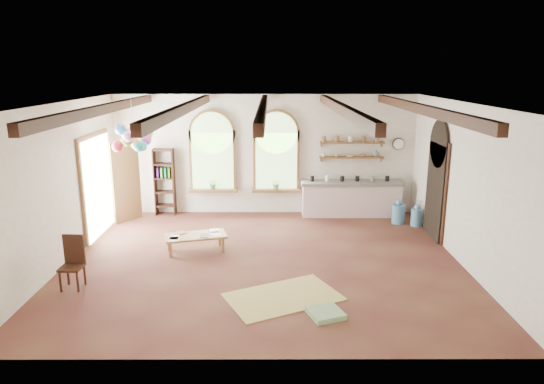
{
  "coord_description": "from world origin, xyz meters",
  "views": [
    {
      "loc": [
        0.15,
        -9.32,
        3.83
      ],
      "look_at": [
        0.18,
        0.6,
        1.31
      ],
      "focal_mm": 32.0,
      "sensor_mm": 36.0,
      "label": 1
    }
  ],
  "objects_px": {
    "kitchen_counter": "(351,198)",
    "side_chair": "(73,273)",
    "balloon_cluster": "(133,138)",
    "coffee_table": "(196,237)"
  },
  "relations": [
    {
      "from": "balloon_cluster",
      "to": "side_chair",
      "type": "bearing_deg",
      "value": -100.02
    },
    {
      "from": "kitchen_counter",
      "to": "balloon_cluster",
      "type": "xyz_separation_m",
      "value": [
        -5.22,
        -1.74,
        1.86
      ]
    },
    {
      "from": "kitchen_counter",
      "to": "balloon_cluster",
      "type": "bearing_deg",
      "value": -161.61
    },
    {
      "from": "coffee_table",
      "to": "side_chair",
      "type": "height_order",
      "value": "side_chair"
    },
    {
      "from": "coffee_table",
      "to": "side_chair",
      "type": "distance_m",
      "value": 2.66
    },
    {
      "from": "kitchen_counter",
      "to": "side_chair",
      "type": "xyz_separation_m",
      "value": [
        -5.7,
        -4.46,
        -0.2
      ]
    },
    {
      "from": "kitchen_counter",
      "to": "coffee_table",
      "type": "bearing_deg",
      "value": -144.96
    },
    {
      "from": "coffee_table",
      "to": "balloon_cluster",
      "type": "relative_size",
      "value": 1.21
    },
    {
      "from": "side_chair",
      "to": "balloon_cluster",
      "type": "height_order",
      "value": "balloon_cluster"
    },
    {
      "from": "kitchen_counter",
      "to": "side_chair",
      "type": "distance_m",
      "value": 7.24
    }
  ]
}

